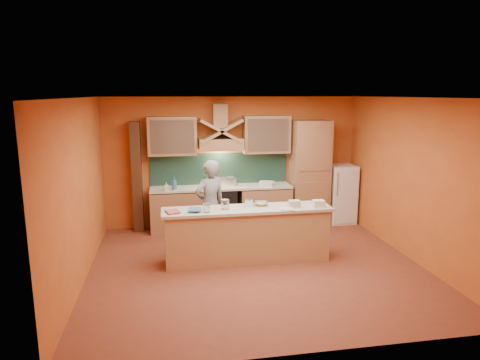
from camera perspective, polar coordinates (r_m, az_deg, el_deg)
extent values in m
cube|color=brown|center=(7.36, 2.18, -11.45)|extent=(5.50, 5.00, 0.01)
cube|color=white|center=(6.78, 2.36, 10.92)|extent=(5.50, 5.00, 0.01)
cube|color=#C25E26|center=(9.35, -0.94, 2.47)|extent=(5.50, 0.02, 2.80)
cube|color=#C25E26|center=(4.60, 8.84, -7.23)|extent=(5.50, 0.02, 2.80)
cube|color=#C25E26|center=(6.91, -20.64, -1.51)|extent=(0.02, 5.00, 2.80)
cube|color=#C25E26|center=(7.97, 22.00, 0.04)|extent=(0.02, 5.00, 2.80)
cube|color=#A2714A|center=(9.15, -8.40, -4.07)|extent=(1.10, 0.60, 0.86)
cube|color=#A2714A|center=(9.39, 3.30, -3.57)|extent=(1.10, 0.60, 0.86)
cube|color=beige|center=(9.11, -2.50, -0.98)|extent=(3.00, 0.62, 0.04)
cube|color=black|center=(9.22, -2.48, -3.72)|extent=(0.60, 0.58, 0.90)
cube|color=#173329|center=(9.32, -2.74, 1.49)|extent=(3.00, 0.03, 0.70)
cube|color=#A2714A|center=(9.01, -2.59, 4.81)|extent=(0.92, 0.50, 0.24)
cube|color=#A2714A|center=(9.06, -2.71, 8.53)|extent=(0.30, 0.30, 0.50)
cube|color=#A2714A|center=(8.99, -9.03, 5.82)|extent=(1.00, 0.35, 0.80)
cube|color=#A2714A|center=(9.24, 3.54, 6.09)|extent=(1.00, 0.35, 0.80)
cube|color=#A2714A|center=(9.50, 9.23, 0.94)|extent=(0.80, 0.60, 2.30)
cube|color=white|center=(9.87, 13.26, -1.80)|extent=(0.58, 0.60, 1.30)
cube|color=#472816|center=(9.16, -13.56, 0.37)|extent=(0.20, 0.30, 2.30)
cube|color=tan|center=(7.46, 0.97, -7.50)|extent=(2.80, 0.55, 0.88)
cube|color=beige|center=(7.31, 0.98, -3.94)|extent=(2.90, 0.62, 0.05)
imported|color=gray|center=(7.93, -4.00, -3.31)|extent=(0.73, 0.62, 1.69)
cylinder|color=silver|center=(9.03, -3.26, -0.64)|extent=(0.28, 0.28, 0.14)
cylinder|color=silver|center=(9.22, -1.13, -0.33)|extent=(0.26, 0.26, 0.16)
imported|color=silver|center=(8.78, -9.78, -0.89)|extent=(0.08, 0.08, 0.18)
imported|color=#346591|center=(8.90, -8.76, -0.42)|extent=(0.10, 0.10, 0.26)
imported|color=white|center=(9.22, 3.88, -0.47)|extent=(0.30, 0.30, 0.08)
cube|color=silver|center=(9.14, 3.49, -0.51)|extent=(0.34, 0.30, 0.10)
imported|color=#BE4445|center=(7.09, -9.77, -4.28)|extent=(0.27, 0.32, 0.03)
imported|color=#3D6688|center=(7.15, -6.85, -3.91)|extent=(0.24, 0.31, 0.02)
cylinder|color=silver|center=(7.23, -1.99, -3.26)|extent=(0.18, 0.18, 0.17)
cylinder|color=silver|center=(7.06, -4.50, -3.71)|extent=(0.15, 0.15, 0.15)
cube|color=white|center=(7.42, 1.18, -3.09)|extent=(0.15, 0.15, 0.11)
imported|color=white|center=(7.48, 2.83, -3.17)|extent=(0.26, 0.26, 0.06)
cube|color=beige|center=(7.26, 6.19, -3.86)|extent=(0.29, 0.24, 0.02)
cube|color=beige|center=(7.39, 7.28, -3.18)|extent=(0.20, 0.16, 0.12)
cube|color=#EEE0C4|center=(7.48, 10.43, -3.12)|extent=(0.20, 0.16, 0.12)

